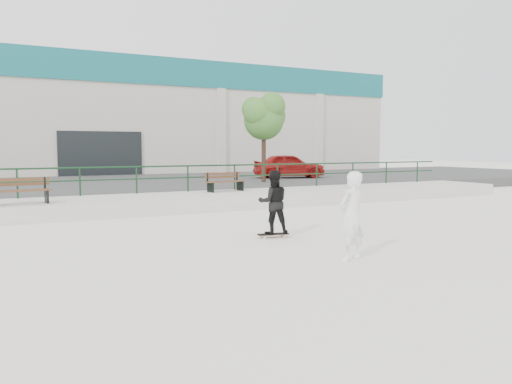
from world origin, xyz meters
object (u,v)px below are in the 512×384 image
standing_skater (273,202)px  seated_skater (352,216)px  tree (264,116)px  bench_left (20,191)px  bench_right (225,182)px  skateboard (273,234)px  red_car (289,166)px

standing_skater → seated_skater: (0.17, -2.86, 0.01)m
tree → seated_skater: tree is taller
standing_skater → seated_skater: 2.87m
bench_left → tree: size_ratio=0.41×
bench_left → tree: bearing=20.2°
standing_skater → bench_right: bearing=-86.9°
bench_right → skateboard: size_ratio=2.09×
bench_right → seated_skater: (-1.66, -10.09, 0.01)m
red_car → skateboard: 16.13m
bench_left → bench_right: bench_left is taller
tree → standing_skater: 12.89m
bench_left → standing_skater: bearing=-52.6°
red_car → skateboard: red_car is taller
bench_left → bench_right: size_ratio=1.06×
bench_left → red_car: size_ratio=0.44×
skateboard → bench_right: bearing=84.6°
tree → red_car: bearing=40.0°
bench_left → seated_skater: (5.61, -8.82, -0.02)m
skateboard → red_car: bearing=66.7°
seated_skater → standing_skater: bearing=-100.8°
tree → standing_skater: tree is taller
bench_right → tree: bearing=37.6°
tree → bench_left: bearing=-154.8°
bench_left → tree: tree is taller
bench_right → red_car: red_car is taller
skateboard → seated_skater: bearing=-77.7°
skateboard → bench_left: bearing=141.2°
tree → red_car: 4.56m
red_car → standing_skater: size_ratio=2.58×
tree → standing_skater: bearing=-116.9°
tree → red_car: size_ratio=1.09×
red_car → skateboard: (-8.56, -13.62, -1.11)m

